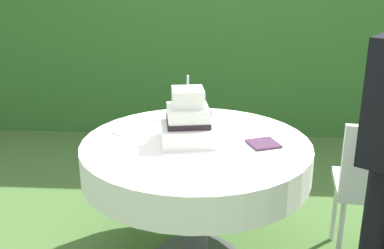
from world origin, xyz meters
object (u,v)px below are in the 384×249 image
object	(u,v)px
cake_table	(196,160)
garden_chair	(375,181)
serving_plate_near	(125,131)
wedding_cake	(188,122)
napkin_stack	(263,144)
serving_plate_far	(166,118)

from	to	relation	value
cake_table	garden_chair	bearing A→B (deg)	1.30
cake_table	serving_plate_near	bearing A→B (deg)	161.91
wedding_cake	napkin_stack	distance (m)	0.42
serving_plate_near	garden_chair	xyz separation A→B (m)	(1.39, -0.11, -0.22)
wedding_cake	serving_plate_near	world-z (taller)	wedding_cake
wedding_cake	garden_chair	bearing A→B (deg)	0.55
serving_plate_far	napkin_stack	distance (m)	0.69
cake_table	serving_plate_near	distance (m)	0.45
garden_chair	napkin_stack	bearing A→B (deg)	-176.65
serving_plate_far	napkin_stack	bearing A→B (deg)	-35.07
serving_plate_far	garden_chair	xyz separation A→B (m)	(1.19, -0.36, -0.22)
cake_table	serving_plate_near	xyz separation A→B (m)	(-0.41, 0.14, 0.11)
serving_plate_near	wedding_cake	bearing A→B (deg)	-18.27
wedding_cake	serving_plate_near	size ratio (longest dim) A/B	2.65
garden_chair	wedding_cake	bearing A→B (deg)	-179.45
wedding_cake	serving_plate_near	xyz separation A→B (m)	(-0.37, 0.12, -0.11)
serving_plate_far	cake_table	bearing A→B (deg)	-61.49
napkin_stack	serving_plate_far	bearing A→B (deg)	144.93
serving_plate_near	serving_plate_far	xyz separation A→B (m)	(0.21, 0.25, 0.00)
serving_plate_near	serving_plate_far	world-z (taller)	same
cake_table	napkin_stack	bearing A→B (deg)	-2.24
napkin_stack	wedding_cake	bearing A→B (deg)	176.23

